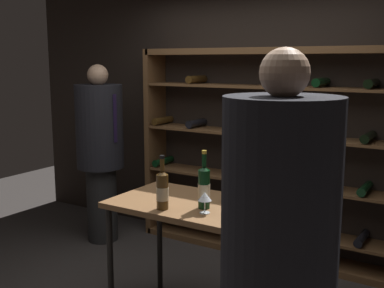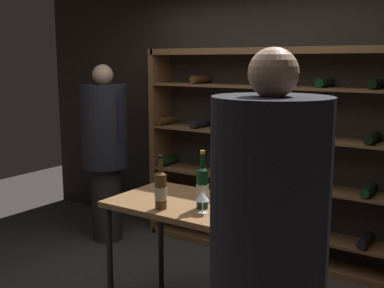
% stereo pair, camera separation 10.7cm
% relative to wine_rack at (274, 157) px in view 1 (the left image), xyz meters
% --- Properties ---
extents(back_wall, '(5.90, 0.10, 2.86)m').
position_rel_wine_rack_xyz_m(back_wall, '(-0.22, 0.21, 0.45)').
color(back_wall, black).
rests_on(back_wall, ground).
extents(wine_rack, '(2.79, 0.32, 1.98)m').
position_rel_wine_rack_xyz_m(wine_rack, '(0.00, 0.00, 0.00)').
color(wine_rack, brown).
rests_on(wine_rack, ground).
extents(tasting_table, '(1.03, 0.70, 0.89)m').
position_rel_wine_rack_xyz_m(tasting_table, '(-0.06, -1.41, -0.19)').
color(tasting_table, brown).
rests_on(tasting_table, ground).
extents(person_guest_khaki, '(0.49, 0.48, 1.83)m').
position_rel_wine_rack_xyz_m(person_guest_khaki, '(-1.67, -0.55, 0.02)').
color(person_guest_khaki, '#252525').
rests_on(person_guest_khaki, ground).
extents(person_guest_plum_blouse, '(0.50, 0.50, 1.92)m').
position_rel_wine_rack_xyz_m(person_guest_plum_blouse, '(0.95, -2.28, 0.08)').
color(person_guest_plum_blouse, '#272727').
rests_on(person_guest_plum_blouse, ground).
extents(wine_bottle_green_slim, '(0.08, 0.08, 0.36)m').
position_rel_wine_rack_xyz_m(wine_bottle_green_slim, '(-0.11, -1.64, 0.05)').
color(wine_bottle_green_slim, '#4C3314').
rests_on(wine_bottle_green_slim, tasting_table).
extents(wine_bottle_amber_reserve, '(0.08, 0.08, 0.39)m').
position_rel_wine_rack_xyz_m(wine_bottle_amber_reserve, '(0.11, -1.48, 0.06)').
color(wine_bottle_amber_reserve, black).
rests_on(wine_bottle_amber_reserve, tasting_table).
extents(wine_glass_stemmed_right, '(0.08, 0.08, 0.15)m').
position_rel_wine_rack_xyz_m(wine_glass_stemmed_right, '(0.17, -1.24, 0.03)').
color(wine_glass_stemmed_right, silver).
rests_on(wine_glass_stemmed_right, tasting_table).
extents(wine_glass_stemmed_center, '(0.09, 0.09, 0.14)m').
position_rel_wine_rack_xyz_m(wine_glass_stemmed_center, '(0.17, -1.57, 0.02)').
color(wine_glass_stemmed_center, silver).
rests_on(wine_glass_stemmed_center, tasting_table).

